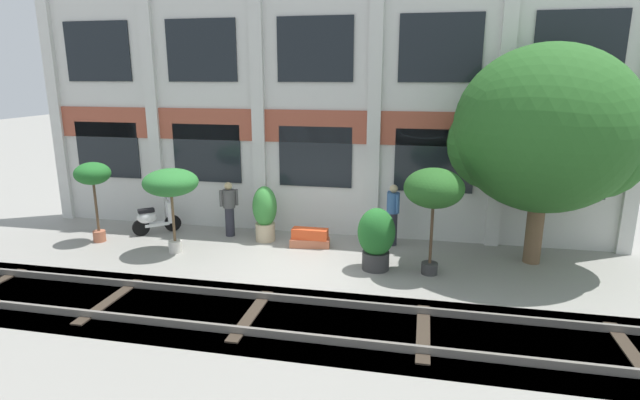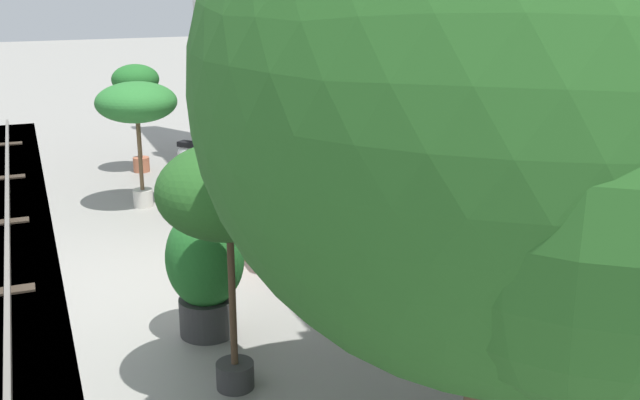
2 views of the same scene
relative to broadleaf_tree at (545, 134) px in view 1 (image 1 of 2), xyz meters
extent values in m
plane|color=gray|center=(-5.71, -1.38, -3.16)|extent=(80.00, 80.00, 0.00)
cube|color=silver|center=(-5.71, 1.44, 0.53)|extent=(16.31, 0.50, 7.39)
cube|color=#9E4C38|center=(-5.71, 1.17, -0.06)|extent=(16.31, 0.06, 0.90)
cube|color=silver|center=(-13.86, 1.13, 0.53)|extent=(0.36, 0.16, 7.39)
cube|color=silver|center=(-10.60, 1.13, 0.53)|extent=(0.36, 0.16, 7.39)
cube|color=silver|center=(-7.34, 1.13, 0.53)|extent=(0.36, 0.16, 7.39)
cube|color=silver|center=(-4.08, 1.13, 0.53)|extent=(0.36, 0.16, 7.39)
cube|color=silver|center=(-0.82, 1.13, 0.53)|extent=(0.36, 0.16, 7.39)
cube|color=black|center=(-12.23, 1.16, -0.91)|extent=(2.09, 0.04, 1.70)
cube|color=black|center=(-8.97, 1.16, -0.91)|extent=(2.09, 0.04, 1.70)
cube|color=black|center=(-5.71, 1.16, -0.91)|extent=(2.09, 0.04, 1.70)
cube|color=black|center=(-2.45, 1.16, -0.91)|extent=(2.09, 0.04, 1.70)
cube|color=black|center=(0.81, 1.16, -0.91)|extent=(2.09, 0.04, 1.70)
cube|color=black|center=(-12.23, 1.16, 1.99)|extent=(2.09, 0.04, 1.70)
cube|color=black|center=(-8.97, 1.16, 1.99)|extent=(2.09, 0.04, 1.70)
cube|color=black|center=(-5.71, 1.16, 1.99)|extent=(2.09, 0.04, 1.70)
cube|color=black|center=(-2.45, 1.16, 1.99)|extent=(2.09, 0.04, 1.70)
cube|color=black|center=(0.81, 1.16, 1.99)|extent=(2.09, 0.04, 1.70)
cube|color=#4C473F|center=(-5.71, -4.10, -3.30)|extent=(24.31, 2.80, 0.28)
cube|color=slate|center=(-5.71, -4.82, -3.09)|extent=(24.31, 0.07, 0.15)
cube|color=slate|center=(-5.71, -3.38, -3.09)|extent=(24.31, 0.07, 0.15)
cube|color=#382D23|center=(-8.86, -4.10, -3.15)|extent=(0.24, 2.10, 0.03)
cube|color=#382D23|center=(-5.82, -4.10, -3.15)|extent=(0.24, 2.10, 0.03)
cube|color=#382D23|center=(-2.58, -4.10, -3.15)|extent=(0.24, 2.10, 0.03)
cube|color=#382D23|center=(0.81, -4.10, -3.15)|extent=(0.24, 2.10, 0.03)
cylinder|color=brown|center=(0.00, 0.00, -2.06)|extent=(0.40, 0.40, 2.21)
ellipsoid|color=#286023|center=(0.00, 0.00, 0.11)|extent=(4.17, 4.17, 3.88)
sphere|color=#286023|center=(-1.04, 0.20, -0.28)|extent=(2.29, 2.29, 2.29)
sphere|color=#286023|center=(1.04, -0.20, -0.28)|extent=(2.29, 2.29, 2.29)
cylinder|color=tan|center=(-6.93, 0.24, -2.92)|extent=(0.54, 0.54, 0.50)
ellipsoid|color=#388438|center=(-6.93, 0.24, -2.18)|extent=(0.67, 0.67, 1.14)
cylinder|color=#333333|center=(-3.72, -1.24, -2.95)|extent=(0.64, 0.64, 0.43)
ellipsoid|color=#236B28|center=(-3.72, -1.24, -2.24)|extent=(0.88, 0.88, 1.15)
cylinder|color=beige|center=(-8.94, -1.14, -3.01)|extent=(0.34, 0.34, 0.31)
cylinder|color=brown|center=(-8.94, -1.14, -2.15)|extent=(0.07, 0.07, 1.41)
ellipsoid|color=#2D7A33|center=(-8.94, -1.14, -1.31)|extent=(1.39, 1.39, 0.69)
cylinder|color=#333333|center=(-2.46, -1.27, -3.03)|extent=(0.38, 0.38, 0.27)
cylinder|color=#4C3826|center=(-2.46, -1.27, -2.10)|extent=(0.07, 0.07, 1.60)
ellipsoid|color=#286023|center=(-2.46, -1.27, -1.12)|extent=(1.34, 1.34, 0.89)
cylinder|color=#B76647|center=(-11.42, -0.78, -3.01)|extent=(0.33, 0.33, 0.30)
cylinder|color=brown|center=(-11.42, -0.78, -2.11)|extent=(0.07, 0.07, 1.50)
ellipsoid|color=#236B28|center=(-11.42, -0.78, -1.25)|extent=(0.95, 0.95, 0.60)
cube|color=#B76647|center=(-5.60, -0.02, -3.05)|extent=(1.10, 0.51, 0.23)
cube|color=#E04C23|center=(-5.60, -0.02, -2.80)|extent=(0.95, 0.34, 0.28)
cylinder|color=black|center=(-9.88, 0.51, -2.92)|extent=(0.42, 0.38, 0.48)
cylinder|color=black|center=(-10.55, -0.08, -2.92)|extent=(0.42, 0.38, 0.48)
cube|color=silver|center=(-10.22, 0.21, -2.88)|extent=(0.67, 0.63, 0.08)
ellipsoid|color=silver|center=(-10.42, 0.04, -2.64)|extent=(0.59, 0.57, 0.36)
cube|color=black|center=(-10.42, 0.04, -2.44)|extent=(0.48, 0.46, 0.10)
cube|color=silver|center=(-9.94, 0.46, -2.58)|extent=(0.28, 0.29, 0.60)
cylinder|color=#B7B7BF|center=(-9.92, 0.47, -2.20)|extent=(0.35, 0.40, 0.03)
cylinder|color=#282833|center=(-3.46, 0.59, -2.71)|extent=(0.26, 0.26, 0.90)
cylinder|color=#33598C|center=(-3.46, 0.59, -1.98)|extent=(0.34, 0.34, 0.55)
sphere|color=tan|center=(-3.46, 0.59, -1.60)|extent=(0.22, 0.22, 0.22)
cylinder|color=#33598C|center=(-3.58, 0.77, -1.96)|extent=(0.09, 0.09, 0.50)
cylinder|color=#33598C|center=(-3.33, 0.41, -1.96)|extent=(0.09, 0.09, 0.50)
cylinder|color=#282833|center=(-8.06, 0.45, -2.75)|extent=(0.26, 0.26, 0.84)
cylinder|color=#4C4C4C|center=(-8.06, 0.45, -2.07)|extent=(0.34, 0.34, 0.52)
sphere|color=tan|center=(-8.06, 0.45, -1.70)|extent=(0.22, 0.22, 0.22)
cylinder|color=#4C4C4C|center=(-8.24, 0.33, -2.05)|extent=(0.09, 0.09, 0.46)
cylinder|color=#4C4C4C|center=(-7.87, 0.56, -2.05)|extent=(0.09, 0.09, 0.46)
camera|label=1|loc=(-2.73, -12.39, 1.33)|focal=28.00mm
camera|label=2|loc=(3.98, -2.95, 0.79)|focal=42.00mm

